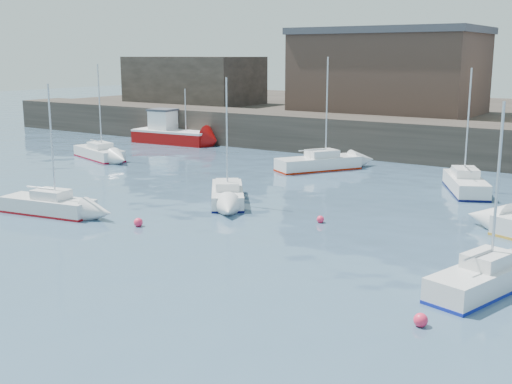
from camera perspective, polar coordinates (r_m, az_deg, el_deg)
The scene contains 15 objects.
water at distance 22.91m, azimuth -17.02°, elevation -8.97°, with size 220.00×220.00×0.00m, color #2D4760.
quay_wall at distance 51.61m, azimuth 14.28°, elevation 4.48°, with size 90.00×5.00×3.00m, color #28231E.
land_strip at distance 68.77m, azimuth 19.32°, elevation 5.92°, with size 90.00×32.00×2.80m, color #28231E.
warehouse at distance 60.81m, azimuth 11.68°, elevation 10.55°, with size 16.40×10.40×7.60m.
bldg_west at distance 71.26m, azimuth -5.55°, elevation 9.87°, with size 14.00×8.00×5.00m.
fishing_boat at distance 59.90m, azimuth -7.56°, elevation 5.25°, with size 7.80×3.46×5.03m.
sailboat_a at distance 34.60m, azimuth -17.95°, elevation -1.11°, with size 5.31×2.46×6.64m.
sailboat_b at distance 35.62m, azimuth -2.56°, elevation -0.18°, with size 4.55×5.29×6.85m.
sailboat_c at distance 23.58m, azimuth 19.54°, elevation -7.23°, with size 2.87×5.21×6.53m.
sailboat_e at distance 51.94m, azimuth -13.77°, elevation 3.41°, with size 5.98×3.52×7.33m.
sailboat_f at distance 40.19m, azimuth 18.13°, elevation 0.73°, with size 4.11×5.81×7.28m.
sailboat_h at distance 45.76m, azimuth 5.59°, elevation 2.61°, with size 4.91×6.22×7.87m.
buoy_near at distance 31.17m, azimuth -10.41°, elevation -3.02°, with size 0.43×0.43×0.43m, color #FF284F.
buoy_mid at distance 20.40m, azimuth 14.40°, elevation -11.48°, with size 0.44×0.44×0.44m, color #FF284F.
buoy_far at distance 31.48m, azimuth 5.74°, elevation -2.72°, with size 0.36×0.36×0.36m, color #FF284F.
Camera 1 is at (16.78, -13.36, 8.04)m, focal length 45.00 mm.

